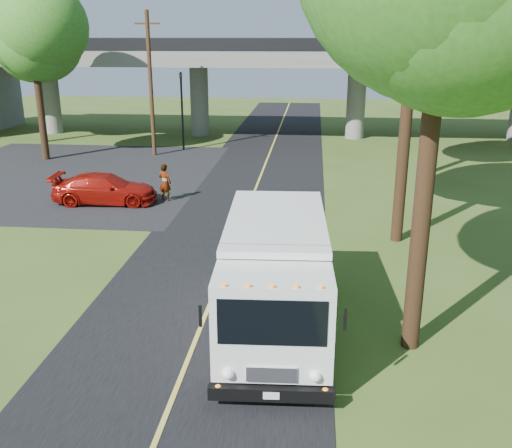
# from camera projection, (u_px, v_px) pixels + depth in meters

# --- Properties ---
(ground) EXTENTS (120.00, 120.00, 0.00)m
(ground) POSITION_uv_depth(u_px,v_px,m) (190.00, 355.00, 14.18)
(ground) COLOR #3B501C
(ground) RESTS_ON ground
(road) EXTENTS (7.00, 90.00, 0.02)m
(road) POSITION_uv_depth(u_px,v_px,m) (241.00, 226.00, 23.61)
(road) COLOR black
(road) RESTS_ON ground
(parking_lot) EXTENTS (16.00, 18.00, 0.01)m
(parking_lot) POSITION_uv_depth(u_px,v_px,m) (66.00, 175.00, 32.22)
(parking_lot) COLOR black
(parking_lot) RESTS_ON ground
(lane_line) EXTENTS (0.12, 90.00, 0.01)m
(lane_line) POSITION_uv_depth(u_px,v_px,m) (241.00, 226.00, 23.61)
(lane_line) COLOR gold
(lane_line) RESTS_ON road
(overpass) EXTENTS (54.00, 10.00, 7.30)m
(overpass) POSITION_uv_depth(u_px,v_px,m) (277.00, 76.00, 42.94)
(overpass) COLOR slate
(overpass) RESTS_ON ground
(traffic_signal) EXTENTS (0.18, 0.22, 5.20)m
(traffic_signal) POSITION_uv_depth(u_px,v_px,m) (182.00, 103.00, 38.28)
(traffic_signal) COLOR black
(traffic_signal) RESTS_ON ground
(utility_pole) EXTENTS (1.60, 0.26, 9.00)m
(utility_pole) POSITION_uv_depth(u_px,v_px,m) (151.00, 84.00, 36.09)
(utility_pole) COLOR #472D19
(utility_pole) RESTS_ON ground
(tree_right_far) EXTENTS (5.77, 5.67, 10.99)m
(tree_right_far) POSITION_uv_depth(u_px,v_px,m) (440.00, 19.00, 29.39)
(tree_right_far) COLOR #382314
(tree_right_far) RESTS_ON ground
(tree_left_lot) EXTENTS (5.60, 5.50, 10.50)m
(tree_left_lot) POSITION_uv_depth(u_px,v_px,m) (33.00, 28.00, 33.60)
(tree_left_lot) COLOR #382314
(tree_left_lot) RESTS_ON ground
(tree_left_far) EXTENTS (5.26, 5.16, 9.89)m
(tree_left_far) POSITION_uv_depth(u_px,v_px,m) (33.00, 36.00, 39.70)
(tree_left_far) COLOR #382314
(tree_left_far) RESTS_ON ground
(step_van) EXTENTS (2.96, 7.25, 2.99)m
(step_van) POSITION_uv_depth(u_px,v_px,m) (275.00, 274.00, 14.85)
(step_van) COLOR white
(step_van) RESTS_ON ground
(red_sedan) EXTENTS (4.96, 2.30, 1.40)m
(red_sedan) POSITION_uv_depth(u_px,v_px,m) (105.00, 189.00, 26.70)
(red_sedan) COLOR #9A1009
(red_sedan) RESTS_ON ground
(pedestrian) EXTENTS (0.76, 0.62, 1.79)m
(pedestrian) POSITION_uv_depth(u_px,v_px,m) (165.00, 183.00, 27.00)
(pedestrian) COLOR gray
(pedestrian) RESTS_ON ground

